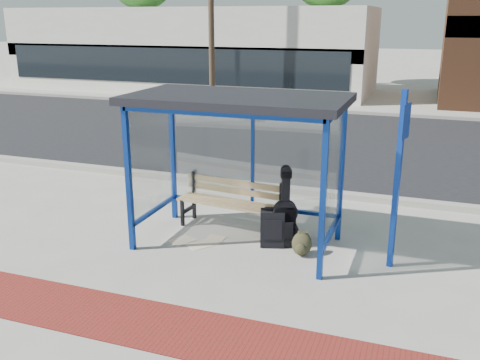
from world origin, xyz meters
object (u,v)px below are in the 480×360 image
at_px(suitcase, 272,228).
at_px(backpack, 302,244).
at_px(guitar_bag, 285,220).
at_px(bench, 232,200).

bearing_deg(suitcase, backpack, -35.43).
height_order(guitar_bag, suitcase, guitar_bag).
bearing_deg(backpack, guitar_bag, 141.92).
distance_m(guitar_bag, suitcase, 0.25).
bearing_deg(backpack, suitcase, 156.31).
height_order(bench, suitcase, bench).
xyz_separation_m(suitcase, backpack, (0.53, -0.18, -0.13)).
relative_size(bench, guitar_bag, 1.53).
bearing_deg(guitar_bag, suitcase, 167.94).
bearing_deg(backpack, bench, 149.07).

